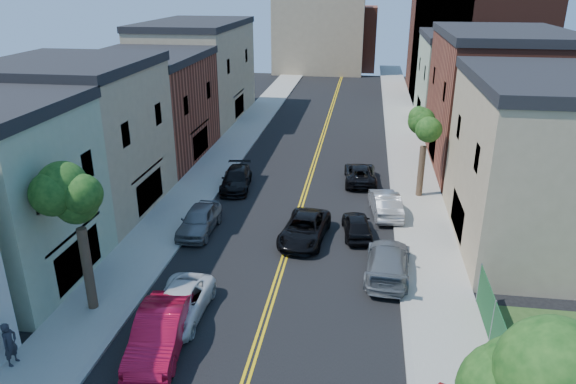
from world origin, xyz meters
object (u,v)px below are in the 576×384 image
at_px(dark_car_right_far, 360,174).
at_px(black_car_left, 236,179).
at_px(grey_car_right, 388,262).
at_px(red_sedan, 160,333).
at_px(black_car_right, 357,225).
at_px(white_pickup, 179,305).
at_px(black_suv_lane, 304,229).
at_px(grey_car_left, 199,220).
at_px(silver_car_right, 385,203).
at_px(pedestrian_left, 10,344).

bearing_deg(dark_car_right_far, black_car_left, 12.51).
height_order(grey_car_right, dark_car_right_far, grey_car_right).
height_order(red_sedan, black_car_left, red_sedan).
relative_size(black_car_left, dark_car_right_far, 0.99).
relative_size(red_sedan, black_car_right, 1.33).
height_order(red_sedan, white_pickup, red_sedan).
height_order(white_pickup, black_car_right, white_pickup).
bearing_deg(dark_car_right_far, white_pickup, 63.93).
xyz_separation_m(dark_car_right_far, black_suv_lane, (-2.98, -9.99, 0.03)).
distance_m(black_car_right, dark_car_right_far, 8.94).
bearing_deg(black_car_left, red_sedan, -92.68).
bearing_deg(grey_car_right, grey_car_left, -13.51).
bearing_deg(silver_car_right, black_car_right, 55.16).
bearing_deg(white_pickup, black_suv_lane, 61.47).
xyz_separation_m(red_sedan, grey_car_right, (9.26, 7.34, -0.08)).
height_order(black_car_right, silver_car_right, silver_car_right).
distance_m(white_pickup, black_suv_lane, 9.56).
distance_m(silver_car_right, pedestrian_left, 22.22).
height_order(grey_car_right, black_car_right, grey_car_right).
height_order(red_sedan, grey_car_right, red_sedan).
bearing_deg(pedestrian_left, grey_car_right, -52.35).
height_order(silver_car_right, pedestrian_left, pedestrian_left).
relative_size(white_pickup, black_car_left, 1.00).
bearing_deg(red_sedan, silver_car_right, 50.85).
relative_size(black_car_left, black_car_right, 1.24).
bearing_deg(white_pickup, grey_car_left, 101.62).
height_order(grey_car_right, pedestrian_left, pedestrian_left).
relative_size(grey_car_right, silver_car_right, 1.15).
height_order(black_car_right, black_suv_lane, black_suv_lane).
distance_m(grey_car_left, black_car_left, 7.29).
height_order(red_sedan, pedestrian_left, pedestrian_left).
height_order(black_car_left, grey_car_right, grey_car_right).
relative_size(black_car_left, grey_car_right, 0.90).
bearing_deg(black_car_right, dark_car_right_far, -97.46).
height_order(red_sedan, grey_car_left, red_sedan).
xyz_separation_m(black_car_left, grey_car_right, (10.47, -10.73, 0.07)).
bearing_deg(red_sedan, dark_car_right_far, 62.46).
relative_size(red_sedan, pedestrian_left, 2.84).
relative_size(black_car_right, pedestrian_left, 2.14).
height_order(dark_car_right_far, pedestrian_left, pedestrian_left).
bearing_deg(grey_car_left, black_car_right, 5.87).
height_order(white_pickup, black_suv_lane, black_suv_lane).
bearing_deg(pedestrian_left, white_pickup, -47.10).
bearing_deg(black_car_left, black_suv_lane, -58.48).
bearing_deg(grey_car_right, black_car_left, -41.72).
bearing_deg(grey_car_left, white_pickup, -78.28).
bearing_deg(dark_car_right_far, black_car_right, 86.42).
height_order(grey_car_left, silver_car_right, grey_car_left).
bearing_deg(red_sedan, grey_car_right, 31.10).
bearing_deg(black_car_left, white_pickup, -92.14).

